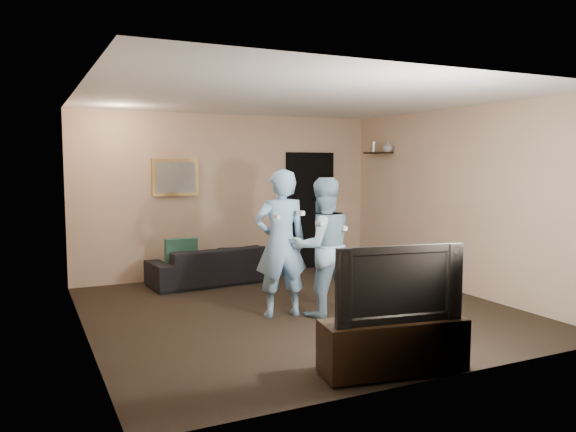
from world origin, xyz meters
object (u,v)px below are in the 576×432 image
wii_player_right (322,247)px  tv_console (393,345)px  sofa (213,265)px  television (394,282)px  wii_player_left (281,243)px

wii_player_right → tv_console: bearing=-100.6°
sofa → wii_player_right: size_ratio=1.16×
sofa → wii_player_right: wii_player_right is taller
television → wii_player_right: (0.36, 1.91, 0.02)m
wii_player_right → sofa: bearing=105.2°
television → wii_player_left: size_ratio=0.66×
television → wii_player_right: 1.94m
sofa → wii_player_left: size_ratio=1.10×
wii_player_left → wii_player_right: size_ratio=1.06×
tv_console → television: television is taller
wii_player_left → wii_player_right: bearing=-22.8°
tv_console → wii_player_left: (-0.10, 2.10, 0.62)m
wii_player_left → wii_player_right: wii_player_left is taller
sofa → wii_player_left: bearing=89.3°
sofa → television: bearing=88.4°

